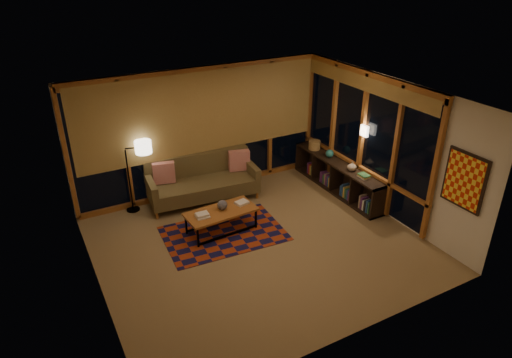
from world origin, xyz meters
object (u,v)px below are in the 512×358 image
sofa (203,180)px  coffee_table (221,221)px  bookshelf (337,177)px  floor_lamp (129,177)px

sofa → coffee_table: sofa is taller
coffee_table → bookshelf: bookshelf is taller
sofa → floor_lamp: 1.48m
coffee_table → sofa: bearing=79.1°
floor_lamp → bookshelf: floor_lamp is taller
coffee_table → floor_lamp: bearing=125.2°
sofa → coffee_table: bearing=-92.1°
floor_lamp → coffee_table: bearing=-38.6°
sofa → floor_lamp: (-1.43, 0.29, 0.28)m
sofa → floor_lamp: floor_lamp is taller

